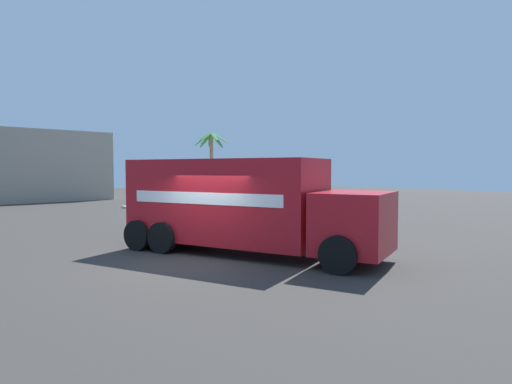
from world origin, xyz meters
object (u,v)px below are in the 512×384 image
at_px(vending_machine_red, 221,194).
at_px(palm_tree_far, 211,154).
at_px(pickup_white, 291,210).
at_px(delivery_truck, 243,205).

xyz_separation_m(vending_machine_red, palm_tree_far, (2.15, 3.87, 2.75)).
bearing_deg(pickup_white, delivery_truck, -149.00).
relative_size(pickup_white, vending_machine_red, 2.89).
relative_size(delivery_truck, palm_tree_far, 1.64).
distance_m(pickup_white, palm_tree_far, 12.84).
distance_m(vending_machine_red, palm_tree_far, 5.21).
xyz_separation_m(pickup_white, vending_machine_red, (1.92, 7.91, 0.34)).
height_order(delivery_truck, palm_tree_far, palm_tree_far).
distance_m(pickup_white, vending_machine_red, 8.15).
height_order(delivery_truck, vending_machine_red, delivery_truck).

